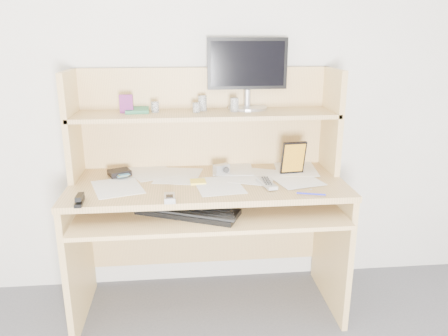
{
  "coord_description": "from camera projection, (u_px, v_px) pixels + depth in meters",
  "views": [
    {
      "loc": [
        -0.12,
        -0.64,
        1.48
      ],
      "look_at": [
        0.08,
        1.43,
        0.83
      ],
      "focal_mm": 35.0,
      "sensor_mm": 36.0,
      "label": 1
    }
  ],
  "objects": [
    {
      "name": "back_wall",
      "position": [
        203.0,
        76.0,
        2.4
      ],
      "size": [
        3.6,
        0.04,
        2.5
      ],
      "primitive_type": "cube",
      "color": "silver",
      "rests_on": "floor"
    },
    {
      "name": "desk",
      "position": [
        207.0,
        186.0,
        2.33
      ],
      "size": [
        1.4,
        0.7,
        1.3
      ],
      "color": "tan",
      "rests_on": "floor"
    },
    {
      "name": "paper_clutter",
      "position": [
        208.0,
        181.0,
        2.24
      ],
      "size": [
        1.32,
        0.54,
        0.01
      ],
      "primitive_type": "cube",
      "color": "white",
      "rests_on": "desk"
    },
    {
      "name": "keyboard",
      "position": [
        188.0,
        211.0,
        2.08
      ],
      "size": [
        0.51,
        0.35,
        0.03
      ],
      "rotation": [
        0.0,
        0.0,
        -0.42
      ],
      "color": "black",
      "rests_on": "desk"
    },
    {
      "name": "tv_remote",
      "position": [
        267.0,
        183.0,
        2.17
      ],
      "size": [
        0.08,
        0.18,
        0.02
      ],
      "primitive_type": "cube",
      "rotation": [
        0.0,
        0.0,
        0.2
      ],
      "color": "#979793",
      "rests_on": "paper_clutter"
    },
    {
      "name": "flip_phone",
      "position": [
        170.0,
        197.0,
        1.97
      ],
      "size": [
        0.05,
        0.1,
        0.02
      ],
      "primitive_type": "cube",
      "rotation": [
        0.0,
        0.0,
        0.04
      ],
      "color": "#AAAAAC",
      "rests_on": "paper_clutter"
    },
    {
      "name": "stapler",
      "position": [
        79.0,
        199.0,
        1.93
      ],
      "size": [
        0.04,
        0.12,
        0.04
      ],
      "primitive_type": "cube",
      "rotation": [
        0.0,
        0.0,
        0.07
      ],
      "color": "black",
      "rests_on": "paper_clutter"
    },
    {
      "name": "wallet",
      "position": [
        119.0,
        173.0,
        2.31
      ],
      "size": [
        0.14,
        0.13,
        0.03
      ],
      "primitive_type": "cube",
      "rotation": [
        0.0,
        0.0,
        0.43
      ],
      "color": "black",
      "rests_on": "paper_clutter"
    },
    {
      "name": "sticky_note_pad",
      "position": [
        198.0,
        182.0,
        2.22
      ],
      "size": [
        0.08,
        0.08,
        0.01
      ],
      "primitive_type": "cube",
      "rotation": [
        0.0,
        0.0,
        0.05
      ],
      "color": "yellow",
      "rests_on": "desk"
    },
    {
      "name": "digital_camera",
      "position": [
        222.0,
        169.0,
        2.33
      ],
      "size": [
        0.09,
        0.07,
        0.05
      ],
      "primitive_type": "cube",
      "rotation": [
        0.0,
        0.0,
        0.5
      ],
      "color": "#A5A5A7",
      "rests_on": "paper_clutter"
    },
    {
      "name": "game_case",
      "position": [
        293.0,
        158.0,
        2.31
      ],
      "size": [
        0.13,
        0.03,
        0.18
      ],
      "primitive_type": "cube",
      "rotation": [
        0.0,
        0.0,
        0.12
      ],
      "color": "black",
      "rests_on": "paper_clutter"
    },
    {
      "name": "blue_pen",
      "position": [
        311.0,
        194.0,
        2.03
      ],
      "size": [
        0.13,
        0.05,
        0.01
      ],
      "primitive_type": "cylinder",
      "rotation": [
        1.57,
        0.0,
        1.28
      ],
      "color": "#191DC1",
      "rests_on": "paper_clutter"
    },
    {
      "name": "card_box",
      "position": [
        126.0,
        104.0,
        2.25
      ],
      "size": [
        0.07,
        0.02,
        0.09
      ],
      "primitive_type": "cube",
      "rotation": [
        0.0,
        0.0,
        -0.01
      ],
      "color": "maroon",
      "rests_on": "desk"
    },
    {
      "name": "shelf_book",
      "position": [
        137.0,
        110.0,
        2.3
      ],
      "size": [
        0.13,
        0.17,
        0.02
      ],
      "primitive_type": "cube",
      "rotation": [
        0.0,
        0.0,
        0.07
      ],
      "color": "#348347",
      "rests_on": "desk"
    },
    {
      "name": "chip_stack_a",
      "position": [
        155.0,
        107.0,
        2.27
      ],
      "size": [
        0.05,
        0.05,
        0.05
      ],
      "primitive_type": "cylinder",
      "rotation": [
        0.0,
        0.0,
        0.28
      ],
      "color": "black",
      "rests_on": "desk"
    },
    {
      "name": "chip_stack_b",
      "position": [
        234.0,
        105.0,
        2.29
      ],
      "size": [
        0.05,
        0.05,
        0.07
      ],
      "primitive_type": "cylinder",
      "rotation": [
        0.0,
        0.0,
        -0.24
      ],
      "color": "white",
      "rests_on": "desk"
    },
    {
      "name": "chip_stack_c",
      "position": [
        196.0,
        108.0,
        2.28
      ],
      "size": [
        0.04,
        0.04,
        0.05
      ],
      "primitive_type": "cylinder",
      "rotation": [
        0.0,
        0.0,
        -0.01
      ],
      "color": "black",
      "rests_on": "desk"
    },
    {
      "name": "chip_stack_d",
      "position": [
        202.0,
        103.0,
        2.32
      ],
      "size": [
        0.06,
        0.06,
        0.08
      ],
      "primitive_type": "cylinder",
      "rotation": [
        0.0,
        0.0,
        0.37
      ],
      "color": "white",
      "rests_on": "desk"
    },
    {
      "name": "monitor",
      "position": [
        247.0,
        71.0,
        2.35
      ],
      "size": [
        0.43,
        0.22,
        0.38
      ],
      "rotation": [
        0.0,
        0.0,
        0.01
      ],
      "color": "#B3B2B7",
      "rests_on": "desk"
    }
  ]
}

